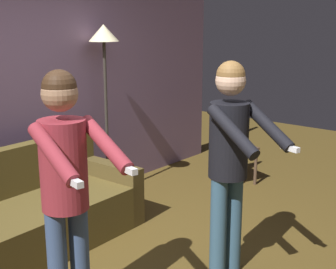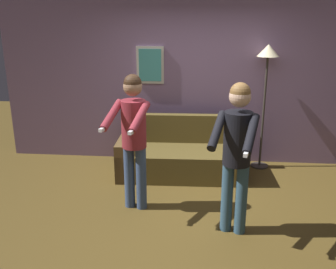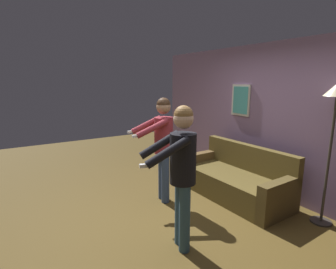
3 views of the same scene
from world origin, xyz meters
name	(u,v)px [view 1 (image 1 of 3)]	position (x,y,z in m)	size (l,w,h in m)	color
back_wall_assembly	(6,94)	(-0.01, 1.92, 1.30)	(6.40, 0.09, 2.60)	slate
couch	(36,216)	(-0.20, 1.26, 0.28)	(1.93, 0.91, 0.87)	brown
torchiere_lamp	(104,55)	(1.06, 1.67, 1.62)	(0.33, 0.33, 1.95)	#332D28
person_standing_left	(66,177)	(-0.72, 0.11, 1.04)	(0.52, 0.72, 1.71)	#384C74
person_standing_right	(230,150)	(0.47, -0.34, 1.03)	(0.55, 0.71, 1.71)	#32536B
dining_chair_distant	(231,141)	(2.40, 0.85, 0.53)	(0.53, 0.53, 0.93)	#4C3828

